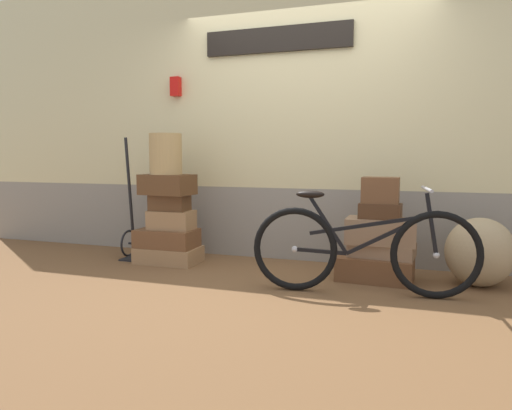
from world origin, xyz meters
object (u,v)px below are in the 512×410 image
at_px(suitcase_8, 380,211).
at_px(suitcase_9, 380,190).
at_px(luggage_trolley, 143,231).
at_px(suitcase_2, 172,220).
at_px(suitcase_7, 381,231).
at_px(wicker_basket, 166,154).
at_px(suitcase_6, 382,250).
at_px(suitcase_3, 170,202).
at_px(suitcase_4, 167,185).
at_px(burlap_sack, 480,252).
at_px(suitcase_1, 167,238).
at_px(suitcase_0, 169,255).
at_px(suitcase_5, 375,268).
at_px(bicycle, 363,249).

height_order(suitcase_8, suitcase_9, suitcase_9).
bearing_deg(luggage_trolley, suitcase_8, -2.85).
xyz_separation_m(suitcase_2, suitcase_7, (2.03, -0.04, 0.00)).
bearing_deg(suitcase_2, wicker_basket, -146.43).
distance_m(suitcase_6, wicker_basket, 2.23).
relative_size(suitcase_3, suitcase_9, 1.22).
bearing_deg(suitcase_6, suitcase_8, -111.00).
bearing_deg(suitcase_6, suitcase_4, -172.98).
distance_m(suitcase_2, burlap_sack, 2.81).
height_order(suitcase_1, suitcase_7, suitcase_7).
bearing_deg(suitcase_2, suitcase_9, -3.50).
bearing_deg(suitcase_4, suitcase_1, 166.73).
relative_size(suitcase_4, burlap_sack, 0.89).
bearing_deg(suitcase_9, suitcase_3, 179.54).
distance_m(suitcase_4, suitcase_7, 2.08).
distance_m(suitcase_0, suitcase_2, 0.35).
height_order(suitcase_5, burlap_sack, burlap_sack).
bearing_deg(suitcase_9, suitcase_4, -179.47).
distance_m(suitcase_3, burlap_sack, 2.85).
xyz_separation_m(suitcase_0, suitcase_8, (2.04, -0.02, 0.52)).
relative_size(suitcase_4, suitcase_7, 0.88).
height_order(suitcase_4, suitcase_7, suitcase_4).
distance_m(luggage_trolley, burlap_sack, 3.18).
distance_m(suitcase_2, suitcase_4, 0.36).
xyz_separation_m(suitcase_5, suitcase_6, (0.05, 0.03, 0.16)).
distance_m(suitcase_4, suitcase_9, 2.04).
bearing_deg(suitcase_7, wicker_basket, -179.85).
bearing_deg(suitcase_0, suitcase_3, 82.01).
bearing_deg(suitcase_2, suitcase_1, -152.25).
xyz_separation_m(suitcase_1, suitcase_4, (0.02, -0.01, 0.54)).
bearing_deg(suitcase_9, suitcase_5, -164.51).
bearing_deg(suitcase_2, luggage_trolley, 168.07).
height_order(suitcase_3, suitcase_5, suitcase_3).
bearing_deg(suitcase_0, suitcase_1, 159.52).
relative_size(suitcase_9, bicycle, 0.18).
bearing_deg(suitcase_1, bicycle, -14.09).
xyz_separation_m(suitcase_3, wicker_basket, (-0.02, -0.03, 0.48)).
bearing_deg(suitcase_1, luggage_trolley, 164.68).
distance_m(suitcase_0, suitcase_7, 2.08).
bearing_deg(suitcase_1, suitcase_0, -20.61).
xyz_separation_m(suitcase_6, suitcase_7, (-0.01, -0.02, 0.17)).
distance_m(suitcase_7, burlap_sack, 0.80).
relative_size(suitcase_0, suitcase_3, 1.67).
bearing_deg(suitcase_4, suitcase_7, 6.26).
xyz_separation_m(suitcase_3, suitcase_4, (-0.00, -0.03, 0.18)).
bearing_deg(luggage_trolley, suitcase_9, -2.54).
bearing_deg(luggage_trolley, bicycle, -13.83).
relative_size(suitcase_4, wicker_basket, 1.27).
distance_m(wicker_basket, luggage_trolley, 0.86).
height_order(suitcase_0, bicycle, bicycle).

